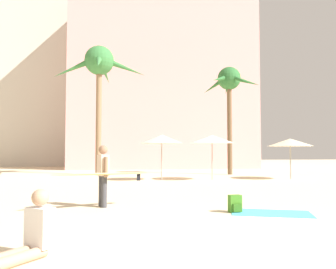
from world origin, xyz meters
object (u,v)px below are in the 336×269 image
object	(u,v)px
cafe_umbrella_0	(290,142)
cafe_umbrella_2	(162,139)
palm_tree_left	(229,85)
person_mid_center	(31,234)
backpack	(235,204)
beach_towel	(271,213)
cafe_umbrella_3	(212,139)
person_near_left	(103,173)
palm_tree_far_left	(100,68)

from	to	relation	value
cafe_umbrella_0	cafe_umbrella_2	bearing A→B (deg)	178.40
palm_tree_left	cafe_umbrella_2	distance (m)	7.58
person_mid_center	backpack	bearing A→B (deg)	165.42
palm_tree_left	person_mid_center	bearing A→B (deg)	-116.83
cafe_umbrella_0	beach_towel	world-z (taller)	cafe_umbrella_0
cafe_umbrella_3	person_near_left	bearing A→B (deg)	-122.51
palm_tree_far_left	cafe_umbrella_2	size ratio (longest dim) A/B	3.61
person_mid_center	person_near_left	world-z (taller)	person_near_left
cafe_umbrella_3	person_near_left	xyz separation A→B (m)	(-5.36, -8.41, -1.26)
cafe_umbrella_0	person_mid_center	world-z (taller)	cafe_umbrella_0
cafe_umbrella_3	beach_towel	xyz separation A→B (m)	(-1.32, -9.86, -2.15)
palm_tree_left	beach_towel	distance (m)	15.75
palm_tree_far_left	palm_tree_left	size ratio (longest dim) A/B	1.20
cafe_umbrella_0	palm_tree_far_left	bearing A→B (deg)	152.62
palm_tree_far_left	cafe_umbrella_0	bearing A→B (deg)	-27.38
cafe_umbrella_0	person_near_left	distance (m)	12.90
cafe_umbrella_3	person_near_left	size ratio (longest dim) A/B	0.93
cafe_umbrella_3	person_near_left	world-z (taller)	cafe_umbrella_3
cafe_umbrella_2	backpack	world-z (taller)	cafe_umbrella_2
cafe_umbrella_2	person_near_left	distance (m)	9.04
palm_tree_far_left	backpack	bearing A→B (deg)	-74.77
beach_towel	person_near_left	xyz separation A→B (m)	(-4.04, 1.45, 0.89)
person_mid_center	person_near_left	size ratio (longest dim) A/B	0.37
palm_tree_far_left	cafe_umbrella_0	size ratio (longest dim) A/B	3.53
person_mid_center	palm_tree_far_left	bearing A→B (deg)	-141.68
cafe_umbrella_0	cafe_umbrella_3	world-z (taller)	cafe_umbrella_3
palm_tree_far_left	cafe_umbrella_0	distance (m)	13.05
cafe_umbrella_0	beach_towel	distance (m)	11.53
backpack	person_near_left	world-z (taller)	person_near_left
palm_tree_left	cafe_umbrella_3	size ratio (longest dim) A/B	3.04
palm_tree_left	beach_towel	world-z (taller)	palm_tree_left
cafe_umbrella_0	beach_towel	bearing A→B (deg)	-120.34
cafe_umbrella_3	person_mid_center	xyz separation A→B (m)	(-6.15, -12.68, -1.83)
palm_tree_left	cafe_umbrella_0	bearing A→B (deg)	-64.93
palm_tree_left	cafe_umbrella_0	size ratio (longest dim) A/B	2.95
beach_towel	person_mid_center	size ratio (longest dim) A/B	1.98
palm_tree_far_left	person_near_left	size ratio (longest dim) A/B	3.39
palm_tree_left	cafe_umbrella_2	bearing A→B (deg)	-141.26
person_near_left	person_mid_center	bearing A→B (deg)	59.22
cafe_umbrella_0	person_mid_center	bearing A→B (deg)	-129.92
palm_tree_far_left	cafe_umbrella_0	xyz separation A→B (m)	(10.65, -5.51, -5.15)
palm_tree_left	person_near_left	bearing A→B (deg)	-121.57
cafe_umbrella_2	person_near_left	size ratio (longest dim) A/B	0.94
cafe_umbrella_0	person_near_left	bearing A→B (deg)	-139.49
cafe_umbrella_2	cafe_umbrella_3	bearing A→B (deg)	-2.94
palm_tree_far_left	person_mid_center	size ratio (longest dim) A/B	9.22
palm_tree_far_left	palm_tree_left	distance (m)	8.81
palm_tree_left	backpack	bearing A→B (deg)	-108.15
palm_tree_far_left	person_mid_center	bearing A→B (deg)	-89.72
cafe_umbrella_3	backpack	distance (m)	10.04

